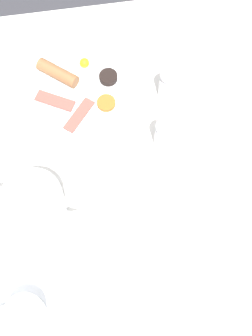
% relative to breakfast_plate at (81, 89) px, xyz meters
% --- Properties ---
extents(ground_plane, '(8.00, 8.00, 0.00)m').
position_rel_breakfast_plate_xyz_m(ground_plane, '(-0.08, 0.23, -0.73)').
color(ground_plane, '#333338').
extents(table, '(1.07, 0.99, 0.72)m').
position_rel_breakfast_plate_xyz_m(table, '(-0.08, 0.23, -0.08)').
color(table, silver).
rests_on(table, ground_plane).
extents(breakfast_plate, '(0.28, 0.28, 0.04)m').
position_rel_breakfast_plate_xyz_m(breakfast_plate, '(0.00, 0.00, 0.00)').
color(breakfast_plate, white).
rests_on(breakfast_plate, table).
extents(teapot_near, '(0.20, 0.13, 0.13)m').
position_rel_breakfast_plate_xyz_m(teapot_near, '(0.13, 0.29, 0.04)').
color(teapot_near, white).
rests_on(teapot_near, table).
extents(teacup_with_saucer_left, '(0.14, 0.14, 0.06)m').
position_rel_breakfast_plate_xyz_m(teacup_with_saucer_left, '(0.17, 0.51, 0.02)').
color(teacup_with_saucer_left, white).
rests_on(teacup_with_saucer_left, table).
extents(pepper_grinder, '(0.04, 0.04, 0.11)m').
position_rel_breakfast_plate_xyz_m(pepper_grinder, '(-0.17, 0.17, 0.05)').
color(pepper_grinder, '#BCBCC1').
rests_on(pepper_grinder, table).
extents(salt_grinder, '(0.04, 0.04, 0.11)m').
position_rel_breakfast_plate_xyz_m(salt_grinder, '(-0.21, 0.04, 0.05)').
color(salt_grinder, '#BCBCC1').
rests_on(salt_grinder, table).
extents(fork_by_plate, '(0.11, 0.16, 0.00)m').
position_rel_breakfast_plate_xyz_m(fork_by_plate, '(-0.15, 0.43, -0.01)').
color(fork_by_plate, silver).
rests_on(fork_by_plate, table).
extents(spoon_for_tea, '(0.15, 0.03, 0.00)m').
position_rel_breakfast_plate_xyz_m(spoon_for_tea, '(-0.35, -0.14, -0.01)').
color(spoon_for_tea, silver).
rests_on(spoon_for_tea, table).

